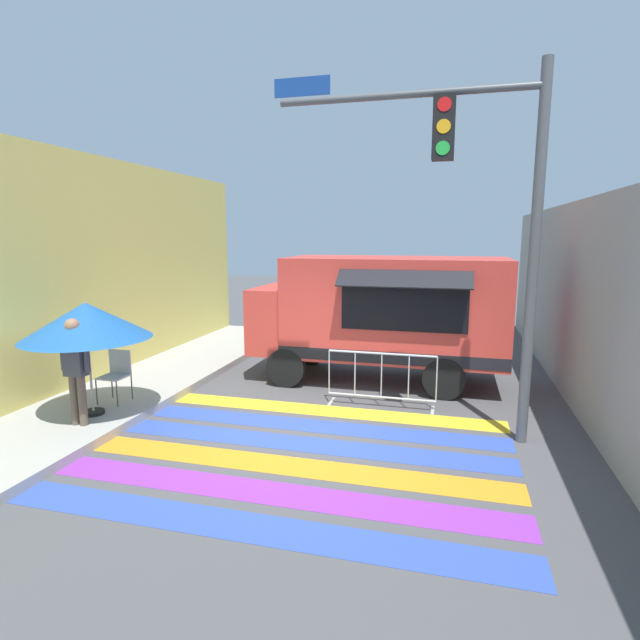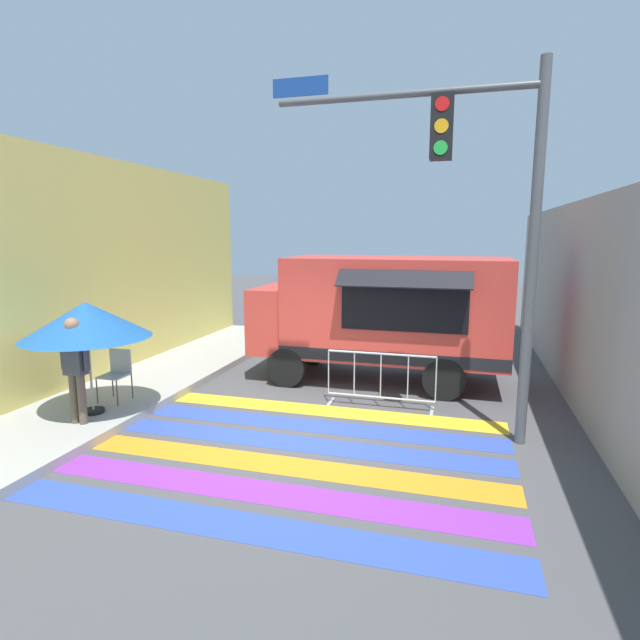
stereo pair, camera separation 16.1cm
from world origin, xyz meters
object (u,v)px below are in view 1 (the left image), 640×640
patio_umbrella (86,321)px  food_truck (376,310)px  barricade_front (381,380)px  vendor_person (75,365)px  traffic_signal_pole (480,190)px  folding_chair (117,371)px

patio_umbrella → food_truck: bearing=41.6°
barricade_front → vendor_person: bearing=-150.8°
traffic_signal_pole → patio_umbrella: bearing=-170.6°
food_truck → patio_umbrella: (-4.26, -3.79, 0.21)m
food_truck → traffic_signal_pole: size_ratio=0.97×
traffic_signal_pole → barricade_front: bearing=145.9°
patio_umbrella → folding_chair: bearing=93.5°
vendor_person → patio_umbrella: bearing=121.1°
traffic_signal_pole → barricade_front: size_ratio=2.77×
food_truck → vendor_person: bearing=-134.2°
patio_umbrella → vendor_person: 0.79m
patio_umbrella → vendor_person: bearing=-74.7°
folding_chair → vendor_person: 1.28m
patio_umbrella → vendor_person: size_ratio=1.20×
vendor_person → traffic_signal_pole: bearing=29.7°
patio_umbrella → folding_chair: size_ratio=2.23×
folding_chair → barricade_front: bearing=19.5°
food_truck → traffic_signal_pole: traffic_signal_pole is taller
folding_chair → barricade_front: size_ratio=0.46×
patio_umbrella → barricade_front: size_ratio=1.03×
food_truck → patio_umbrella: 5.71m
food_truck → folding_chair: bearing=-144.6°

